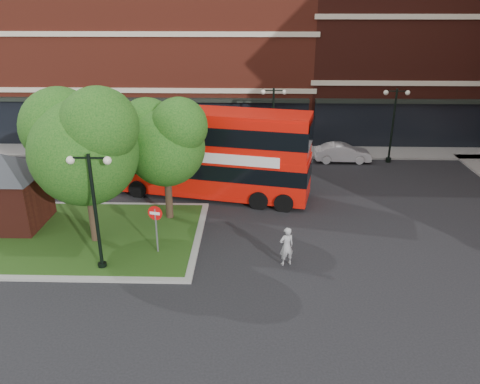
{
  "coord_description": "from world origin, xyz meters",
  "views": [
    {
      "loc": [
        0.64,
        -16.32,
        10.33
      ],
      "look_at": [
        0.08,
        3.91,
        2.0
      ],
      "focal_mm": 35.0,
      "sensor_mm": 36.0,
      "label": 1
    }
  ],
  "objects_px": {
    "woman": "(286,246)",
    "car_silver": "(191,150)",
    "car_white": "(342,153)",
    "bus": "(208,148)"
  },
  "relations": [
    {
      "from": "car_silver",
      "to": "bus",
      "type": "bearing_deg",
      "value": -167.37
    },
    {
      "from": "woman",
      "to": "car_white",
      "type": "distance_m",
      "value": 14.48
    },
    {
      "from": "car_silver",
      "to": "car_white",
      "type": "height_order",
      "value": "car_silver"
    },
    {
      "from": "woman",
      "to": "car_white",
      "type": "xyz_separation_m",
      "value": [
        4.72,
        13.69,
        -0.23
      ]
    },
    {
      "from": "woman",
      "to": "car_silver",
      "type": "relative_size",
      "value": 0.41
    },
    {
      "from": "bus",
      "to": "car_white",
      "type": "relative_size",
      "value": 3.01
    },
    {
      "from": "car_silver",
      "to": "car_white",
      "type": "distance_m",
      "value": 10.45
    },
    {
      "from": "bus",
      "to": "car_white",
      "type": "distance_m",
      "value": 10.81
    },
    {
      "from": "bus",
      "to": "car_silver",
      "type": "distance_m",
      "value": 6.75
    },
    {
      "from": "woman",
      "to": "car_white",
      "type": "bearing_deg",
      "value": -129.8
    }
  ]
}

